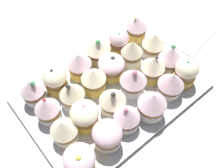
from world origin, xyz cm
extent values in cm
cube|color=beige|center=(0.00, 0.00, -1.50)|extent=(180.00, 180.00, 3.00)
cube|color=silver|center=(0.00, 0.00, 0.60)|extent=(42.05, 29.32, 1.20)
cylinder|color=#EFC651|center=(-16.44, -10.07, 2.37)|extent=(5.72, 5.72, 2.34)
cylinder|color=#AD7F51|center=(-16.44, -10.07, 4.16)|extent=(5.21, 5.21, 1.25)
ellipsoid|color=silver|center=(-16.44, -10.07, 5.83)|extent=(6.39, 6.39, 3.50)
sphere|color=#EAD64C|center=(-16.66, -10.50, 7.42)|extent=(1.10, 1.10, 1.10)
cylinder|color=white|center=(-9.12, -9.51, 2.38)|extent=(5.74, 5.74, 2.36)
cylinder|color=#AD7F51|center=(-9.12, -9.51, 4.23)|extent=(5.29, 5.29, 1.33)
ellipsoid|color=silver|center=(-9.12, -9.51, 6.02)|extent=(6.26, 6.26, 3.77)
cylinder|color=white|center=(-3.26, -8.89, 2.32)|extent=(5.66, 5.66, 2.23)
cylinder|color=#AD7F51|center=(-3.26, -8.89, 4.08)|extent=(5.07, 5.07, 1.30)
cone|color=silver|center=(-3.26, -8.89, 6.38)|extent=(5.76, 5.76, 3.29)
sphere|color=pink|center=(-3.53, -8.67, 7.88)|extent=(0.95, 0.95, 0.95)
cylinder|color=white|center=(2.84, -10.27, 2.58)|extent=(6.10, 6.10, 2.77)
cylinder|color=#AD7F51|center=(2.84, -10.27, 4.76)|extent=(5.84, 5.84, 1.59)
cone|color=silver|center=(2.84, -10.27, 7.26)|extent=(6.40, 6.40, 3.42)
cylinder|color=white|center=(10.15, -9.11, 2.34)|extent=(5.56, 5.56, 2.28)
cylinder|color=#AD7F51|center=(10.15, -9.11, 4.19)|extent=(4.98, 4.98, 1.43)
cone|color=silver|center=(10.15, -9.11, 6.78)|extent=(6.16, 6.16, 3.75)
cylinder|color=#EFC651|center=(15.46, -8.94, 2.36)|extent=(5.48, 5.48, 2.31)
cylinder|color=#AD7F51|center=(15.46, -8.94, 4.30)|extent=(4.84, 4.84, 1.58)
ellipsoid|color=#F4EDC6|center=(15.46, -8.94, 6.37)|extent=(5.65, 5.65, 4.24)
sphere|color=#4CB266|center=(15.42, -8.68, 8.37)|extent=(0.77, 0.77, 0.77)
cylinder|color=white|center=(-15.22, -2.83, 2.35)|extent=(5.59, 5.59, 2.29)
cylinder|color=#AD7F51|center=(-15.22, -2.83, 4.12)|extent=(5.32, 5.32, 1.25)
cone|color=#F4EDC6|center=(-15.22, -2.83, 6.39)|extent=(5.84, 5.84, 3.30)
cylinder|color=#EFC651|center=(-9.97, -2.94, 2.48)|extent=(5.74, 5.74, 2.56)
cylinder|color=#AD7F51|center=(-9.97, -2.94, 4.35)|extent=(5.15, 5.15, 1.18)
ellipsoid|color=#F4EDC6|center=(-9.97, -2.94, 6.11)|extent=(6.23, 6.23, 3.90)
sphere|color=pink|center=(-9.67, -2.58, 7.95)|extent=(0.72, 0.72, 0.72)
cylinder|color=white|center=(-2.99, -3.84, 2.31)|extent=(5.51, 5.51, 2.22)
cylinder|color=#AD7F51|center=(-2.99, -3.84, 4.14)|extent=(4.92, 4.92, 1.44)
cone|color=#F4EDC6|center=(-2.99, -3.84, 6.64)|extent=(6.06, 6.06, 3.56)
sphere|color=#333338|center=(-3.30, -4.38, 8.26)|extent=(1.07, 1.07, 1.07)
cylinder|color=white|center=(3.94, -2.98, 2.49)|extent=(5.66, 5.66, 2.59)
cylinder|color=#AD7F51|center=(3.94, -2.98, 4.56)|extent=(5.09, 5.09, 1.55)
cone|color=silver|center=(3.94, -2.98, 7.15)|extent=(6.32, 6.32, 3.62)
sphere|color=pink|center=(3.80, -3.33, 8.81)|extent=(1.05, 1.05, 1.05)
cylinder|color=#EFC651|center=(10.19, -3.12, 2.57)|extent=(5.52, 5.52, 2.74)
cylinder|color=#AD7F51|center=(10.19, -3.12, 4.65)|extent=(5.28, 5.28, 1.43)
cone|color=#F4EDC6|center=(10.19, -3.12, 7.13)|extent=(5.85, 5.85, 3.53)
sphere|color=#333338|center=(10.60, -3.40, 8.80)|extent=(0.64, 0.64, 0.64)
cylinder|color=white|center=(15.77, -3.59, 2.35)|extent=(5.37, 5.37, 2.31)
cylinder|color=#AD7F51|center=(15.77, -3.59, 4.12)|extent=(4.92, 4.92, 1.22)
cone|color=silver|center=(15.77, -3.59, 6.71)|extent=(5.96, 5.96, 3.97)
sphere|color=#4CB266|center=(16.29, -3.34, 8.53)|extent=(1.10, 1.10, 1.10)
cylinder|color=white|center=(-15.30, 3.54, 2.32)|extent=(5.39, 5.39, 2.25)
cylinder|color=#AD7F51|center=(-15.30, 3.54, 4.22)|extent=(5.15, 5.15, 1.55)
cone|color=silver|center=(-15.30, 3.54, 6.56)|extent=(5.55, 5.55, 3.13)
sphere|color=red|center=(-15.11, 3.88, 8.02)|extent=(0.72, 0.72, 0.72)
cylinder|color=white|center=(-9.02, 3.21, 2.42)|extent=(5.62, 5.62, 2.43)
cylinder|color=#AD7F51|center=(-9.02, 3.21, 4.23)|extent=(5.28, 5.28, 1.19)
cone|color=#F4EDC6|center=(-9.02, 3.21, 6.64)|extent=(5.78, 5.78, 3.65)
sphere|color=#333338|center=(-9.52, 3.36, 8.31)|extent=(1.00, 1.00, 1.00)
cylinder|color=#EFC651|center=(-2.86, 3.26, 2.58)|extent=(5.44, 5.44, 2.76)
cylinder|color=#AD7F51|center=(-2.86, 3.26, 4.72)|extent=(5.11, 5.11, 1.54)
cone|color=#F4EDC6|center=(-2.86, 3.26, 6.95)|extent=(5.89, 5.89, 2.91)
cylinder|color=#EFC651|center=(3.02, 3.91, 2.38)|extent=(6.01, 6.01, 2.37)
cylinder|color=#AD7F51|center=(3.02, 3.91, 4.16)|extent=(5.76, 5.76, 1.19)
ellipsoid|color=silver|center=(3.02, 3.91, 5.74)|extent=(6.54, 6.54, 3.25)
sphere|color=#333338|center=(3.52, 3.96, 7.19)|extent=(1.13, 1.13, 1.13)
cylinder|color=white|center=(9.66, 3.87, 2.51)|extent=(5.42, 5.42, 2.63)
cylinder|color=#AD7F51|center=(9.66, 3.87, 4.47)|extent=(4.84, 4.84, 1.29)
cone|color=#F4EDC6|center=(9.66, 3.87, 7.03)|extent=(5.54, 5.54, 3.81)
cylinder|color=white|center=(15.94, 2.43, 2.33)|extent=(5.43, 5.43, 2.27)
cylinder|color=#AD7F51|center=(15.94, 2.43, 4.21)|extent=(5.20, 5.20, 1.48)
cone|color=#F4EDC6|center=(15.94, 2.43, 6.73)|extent=(5.91, 5.91, 3.57)
cylinder|color=white|center=(-15.41, 9.60, 2.48)|extent=(5.36, 5.36, 2.55)
cylinder|color=#AD7F51|center=(-15.41, 9.60, 4.51)|extent=(4.81, 4.81, 1.51)
cone|color=silver|center=(-15.41, 9.60, 6.82)|extent=(5.63, 5.63, 3.12)
sphere|color=#4CB266|center=(-14.92, 9.03, 8.23)|extent=(1.03, 1.03, 1.03)
cylinder|color=#EFC651|center=(-9.79, 9.00, 2.46)|extent=(5.41, 5.41, 2.51)
cylinder|color=#AD7F51|center=(-9.79, 9.00, 4.40)|extent=(4.78, 4.78, 1.37)
ellipsoid|color=#F4EDC6|center=(-9.79, 9.00, 6.27)|extent=(5.73, 5.73, 3.96)
sphere|color=#333338|center=(-9.90, 9.30, 8.13)|extent=(0.84, 0.84, 0.84)
cylinder|color=#EFC651|center=(-2.73, 9.08, 2.51)|extent=(5.66, 5.66, 2.62)
cylinder|color=#AD7F51|center=(-2.73, 9.08, 4.51)|extent=(5.42, 5.42, 1.36)
cone|color=silver|center=(-2.73, 9.08, 6.87)|extent=(5.93, 5.93, 3.37)
cylinder|color=white|center=(3.64, 9.92, 2.51)|extent=(5.82, 5.82, 2.62)
cylinder|color=#AD7F51|center=(3.64, 9.92, 4.60)|extent=(5.42, 5.42, 1.55)
cone|color=#F4EDC6|center=(3.64, 9.92, 6.96)|extent=(6.45, 6.45, 3.18)
sphere|color=#4CB266|center=(3.46, 9.52, 8.38)|extent=(1.15, 1.15, 1.15)
cylinder|color=#EFC651|center=(9.67, 8.88, 2.47)|extent=(5.28, 5.28, 2.53)
cylinder|color=#AD7F51|center=(9.67, 8.88, 4.39)|extent=(4.67, 4.67, 1.30)
ellipsoid|color=silver|center=(9.67, 8.88, 6.23)|extent=(5.32, 5.32, 3.97)
sphere|color=#4CB266|center=(9.35, 8.47, 8.12)|extent=(0.62, 0.62, 0.62)
cylinder|color=#EFC651|center=(16.65, 9.65, 2.58)|extent=(5.33, 5.33, 2.76)
cylinder|color=#AD7F51|center=(16.65, 9.65, 4.68)|extent=(4.78, 4.78, 1.43)
cone|color=silver|center=(16.65, 9.65, 6.87)|extent=(5.83, 5.83, 2.97)
sphere|color=#EAD64C|center=(16.17, 9.98, 8.26)|extent=(0.62, 0.62, 0.62)
cube|color=white|center=(29.72, 3.51, 0.30)|extent=(15.93, 17.10, 0.60)
camera|label=1|loc=(-21.78, -26.30, 53.84)|focal=41.19mm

